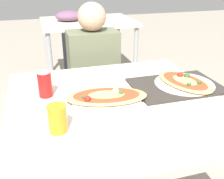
{
  "coord_description": "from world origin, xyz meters",
  "views": [
    {
      "loc": [
        -0.33,
        -1.05,
        1.35
      ],
      "look_at": [
        -0.02,
        0.0,
        0.84
      ],
      "focal_mm": 42.0,
      "sensor_mm": 36.0,
      "label": 1
    }
  ],
  "objects_px": {
    "chair_far_seated": "(91,85)",
    "pizza_main": "(107,97)",
    "dining_table": "(117,115)",
    "drink_glass": "(58,119)",
    "person_seated": "(94,70)",
    "pizza_second": "(184,83)",
    "soda_can": "(45,84)"
  },
  "relations": [
    {
      "from": "person_seated",
      "to": "pizza_main",
      "type": "distance_m",
      "value": 0.71
    },
    {
      "from": "person_seated",
      "to": "pizza_main",
      "type": "xyz_separation_m",
      "value": [
        -0.09,
        -0.7,
        0.13
      ]
    },
    {
      "from": "pizza_main",
      "to": "drink_glass",
      "type": "height_order",
      "value": "drink_glass"
    },
    {
      "from": "person_seated",
      "to": "pizza_main",
      "type": "height_order",
      "value": "person_seated"
    },
    {
      "from": "pizza_main",
      "to": "soda_can",
      "type": "distance_m",
      "value": 0.3
    },
    {
      "from": "soda_can",
      "to": "pizza_second",
      "type": "distance_m",
      "value": 0.72
    },
    {
      "from": "pizza_main",
      "to": "soda_can",
      "type": "bearing_deg",
      "value": 154.01
    },
    {
      "from": "chair_far_seated",
      "to": "pizza_main",
      "type": "relative_size",
      "value": 2.19
    },
    {
      "from": "dining_table",
      "to": "soda_can",
      "type": "relative_size",
      "value": 8.09
    },
    {
      "from": "soda_can",
      "to": "dining_table",
      "type": "bearing_deg",
      "value": -24.74
    },
    {
      "from": "chair_far_seated",
      "to": "pizza_second",
      "type": "bearing_deg",
      "value": 114.85
    },
    {
      "from": "chair_far_seated",
      "to": "pizza_main",
      "type": "height_order",
      "value": "chair_far_seated"
    },
    {
      "from": "chair_far_seated",
      "to": "person_seated",
      "type": "height_order",
      "value": "person_seated"
    },
    {
      "from": "pizza_main",
      "to": "chair_far_seated",
      "type": "bearing_deg",
      "value": 83.61
    },
    {
      "from": "pizza_main",
      "to": "pizza_second",
      "type": "xyz_separation_m",
      "value": [
        0.44,
        0.05,
        -0.0
      ]
    },
    {
      "from": "chair_far_seated",
      "to": "pizza_second",
      "type": "xyz_separation_m",
      "value": [
        0.35,
        -0.76,
        0.29
      ]
    },
    {
      "from": "soda_can",
      "to": "pizza_second",
      "type": "bearing_deg",
      "value": -6.32
    },
    {
      "from": "drink_glass",
      "to": "pizza_main",
      "type": "bearing_deg",
      "value": 38.22
    },
    {
      "from": "drink_glass",
      "to": "soda_can",
      "type": "bearing_deg",
      "value": 94.98
    },
    {
      "from": "soda_can",
      "to": "pizza_second",
      "type": "xyz_separation_m",
      "value": [
        0.71,
        -0.08,
        -0.04
      ]
    },
    {
      "from": "person_seated",
      "to": "chair_far_seated",
      "type": "bearing_deg",
      "value": -90.0
    },
    {
      "from": "chair_far_seated",
      "to": "drink_glass",
      "type": "xyz_separation_m",
      "value": [
        -0.33,
        -1.0,
        0.33
      ]
    },
    {
      "from": "dining_table",
      "to": "person_seated",
      "type": "distance_m",
      "value": 0.71
    },
    {
      "from": "soda_can",
      "to": "drink_glass",
      "type": "xyz_separation_m",
      "value": [
        0.03,
        -0.32,
        -0.01
      ]
    },
    {
      "from": "dining_table",
      "to": "chair_far_seated",
      "type": "relative_size",
      "value": 1.12
    },
    {
      "from": "person_seated",
      "to": "pizza_second",
      "type": "relative_size",
      "value": 3.0
    },
    {
      "from": "dining_table",
      "to": "soda_can",
      "type": "bearing_deg",
      "value": 155.26
    },
    {
      "from": "dining_table",
      "to": "person_seated",
      "type": "bearing_deg",
      "value": 86.49
    },
    {
      "from": "dining_table",
      "to": "drink_glass",
      "type": "xyz_separation_m",
      "value": [
        -0.29,
        -0.18,
        0.13
      ]
    },
    {
      "from": "chair_far_seated",
      "to": "pizza_second",
      "type": "relative_size",
      "value": 2.36
    },
    {
      "from": "chair_far_seated",
      "to": "soda_can",
      "type": "distance_m",
      "value": 0.84
    },
    {
      "from": "pizza_second",
      "to": "pizza_main",
      "type": "bearing_deg",
      "value": -173.16
    }
  ]
}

